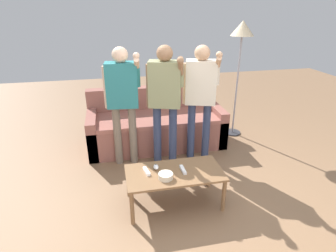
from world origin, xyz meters
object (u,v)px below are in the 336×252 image
floor_lamp (242,37)px  player_center (165,93)px  player_right (201,91)px  game_remote_wand_far (183,170)px  couch (156,125)px  game_remote_nunchuk (156,167)px  snack_bowl (166,176)px  coffee_table (174,176)px  game_remote_wand_near (147,171)px  player_left (123,94)px

floor_lamp → player_center: (-1.34, -0.73, -0.59)m
player_right → game_remote_wand_far: player_right is taller
couch → player_right: size_ratio=1.29×
game_remote_nunchuk → snack_bowl: bearing=-71.8°
coffee_table → game_remote_nunchuk: (-0.18, 0.10, 0.07)m
game_remote_nunchuk → game_remote_wand_far: size_ratio=0.54×
couch → coffee_table: 1.53m
game_remote_wand_near → game_remote_wand_far: 0.39m
couch → player_center: size_ratio=1.27×
coffee_table → floor_lamp: bearing=48.7°
player_right → game_remote_wand_near: bearing=-134.6°
snack_bowl → floor_lamp: bearing=48.2°
floor_lamp → player_left: size_ratio=1.15×
player_left → game_remote_wand_near: player_left is taller
coffee_table → game_remote_wand_far: 0.11m
game_remote_nunchuk → game_remote_wand_far: (0.28, -0.10, -0.01)m
coffee_table → floor_lamp: size_ratio=0.57×
snack_bowl → game_remote_wand_near: bearing=139.3°
coffee_table → snack_bowl: size_ratio=6.84×
floor_lamp → game_remote_wand_near: floor_lamp is taller
player_right → game_remote_wand_near: size_ratio=9.92×
snack_bowl → player_center: 1.15m
couch → game_remote_wand_near: 1.52m
game_remote_wand_far → game_remote_wand_near: bearing=171.9°
floor_lamp → game_remote_wand_near: (-1.71, -1.56, -1.18)m
snack_bowl → game_remote_wand_far: 0.23m
couch → player_left: 1.01m
game_remote_nunchuk → game_remote_wand_near: 0.12m
couch → player_right: 1.06m
player_left → game_remote_wand_near: 1.13m
player_left → game_remote_wand_far: size_ratio=9.87×
coffee_table → game_remote_wand_far: bearing=-2.3°
couch → game_remote_wand_far: 1.54m
player_right → player_left: bearing=175.1°
game_remote_nunchuk → couch: bearing=80.6°
couch → floor_lamp: bearing=3.5°
player_right → snack_bowl: bearing=-123.7°
player_left → snack_bowl: bearing=-73.2°
couch → floor_lamp: floor_lamp is taller
floor_lamp → player_left: floor_lamp is taller
game_remote_wand_near → coffee_table: bearing=-10.0°
player_left → game_remote_wand_far: 1.29m
couch → game_remote_wand_near: couch is taller
player_center → player_right: size_ratio=1.01×
coffee_table → snack_bowl: bearing=-139.3°
couch → player_left: size_ratio=1.29×
player_left → player_center: bearing=-14.3°
couch → coffee_table: (-0.05, -1.53, 0.06)m
couch → player_center: player_center is taller
player_left → player_right: player_right is taller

